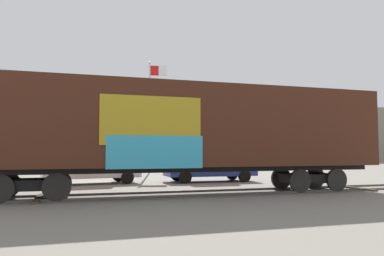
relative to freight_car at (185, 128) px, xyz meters
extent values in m
plane|color=slate|center=(0.40, 0.00, -2.49)|extent=(260.00, 260.00, 0.00)
cube|color=#4C4742|center=(0.03, -0.72, -2.45)|extent=(59.96, 2.50, 0.08)
cube|color=#4C4742|center=(-0.03, 0.72, -2.45)|extent=(59.96, 2.50, 0.08)
cube|color=#423323|center=(7.65, 0.31, -2.45)|extent=(0.34, 2.51, 0.07)
cube|color=#423323|center=(-5.10, -0.20, -2.45)|extent=(0.34, 2.51, 0.07)
cube|color=#472316|center=(0.00, 0.00, 0.08)|extent=(15.58, 3.40, 3.00)
cube|color=#2D2823|center=(0.00, 0.00, 1.70)|extent=(14.71, 0.99, 0.24)
cube|color=#B2931E|center=(-1.48, -1.46, 0.15)|extent=(3.40, 0.17, 1.65)
cube|color=#33A5CC|center=(-1.33, -1.46, -0.90)|extent=(3.26, 0.16, 1.10)
cube|color=black|center=(0.00, 0.00, -1.52)|extent=(15.22, 2.14, 0.20)
cube|color=black|center=(-5.36, -0.21, -1.98)|extent=(2.15, 1.34, 0.36)
cylinder|color=black|center=(-6.24, 0.47, -2.03)|extent=(0.92, 0.16, 0.92)
cylinder|color=black|center=(-4.48, -0.90, -2.03)|extent=(0.92, 0.16, 0.92)
cylinder|color=black|center=(-4.54, 0.54, -2.03)|extent=(0.92, 0.16, 0.92)
cube|color=black|center=(5.36, 0.22, -1.98)|extent=(2.15, 1.34, 0.36)
cylinder|color=black|center=(4.54, -0.54, -2.03)|extent=(0.92, 0.16, 0.92)
cylinder|color=black|center=(4.49, 0.90, -2.03)|extent=(0.92, 0.16, 0.92)
cylinder|color=black|center=(6.24, -0.47, -2.03)|extent=(0.92, 0.16, 0.92)
cylinder|color=black|center=(6.18, 0.97, -2.03)|extent=(0.92, 0.16, 0.92)
cylinder|color=silver|center=(0.67, 13.97, 1.58)|extent=(0.12, 0.12, 8.13)
sphere|color=#D8CC66|center=(0.67, 13.97, 5.73)|extent=(0.18, 0.18, 0.18)
cube|color=red|center=(1.31, 13.83, 5.18)|extent=(1.18, 0.27, 0.74)
cube|color=white|center=(1.61, 13.77, 5.18)|extent=(0.59, 0.16, 0.74)
cube|color=gray|center=(0.40, 55.36, 2.09)|extent=(136.32, 30.67, 9.15)
cube|color=brown|center=(8.19, 46.15, 8.16)|extent=(5.53, 4.14, 3.01)
cube|color=#8C725B|center=(-12.90, 46.15, 8.18)|extent=(4.96, 4.48, 3.04)
cube|color=brown|center=(25.54, 46.15, 7.85)|extent=(5.03, 5.17, 2.38)
cone|color=#193D23|center=(-0.67, 46.47, 8.26)|extent=(1.60, 1.60, 3.21)
cube|color=silver|center=(-3.41, 5.73, -1.78)|extent=(4.92, 2.62, 0.78)
cube|color=#2D333D|center=(-3.53, 5.70, -1.05)|extent=(2.80, 2.06, 0.67)
cylinder|color=black|center=(-2.00, 6.86, -2.17)|extent=(0.67, 0.33, 0.64)
cylinder|color=black|center=(-1.69, 5.18, -2.17)|extent=(0.67, 0.33, 0.64)
cylinder|color=black|center=(-5.12, 6.28, -2.17)|extent=(0.67, 0.33, 0.64)
cylinder|color=black|center=(-4.81, 4.60, -2.17)|extent=(0.67, 0.33, 0.64)
cube|color=navy|center=(2.75, 5.60, -1.85)|extent=(4.84, 1.95, 0.64)
cube|color=#2D333D|center=(2.62, 5.59, -1.20)|extent=(2.37, 1.69, 0.66)
cylinder|color=black|center=(4.35, 6.50, -2.17)|extent=(0.65, 0.24, 0.64)
cylinder|color=black|center=(4.41, 4.81, -2.17)|extent=(0.65, 0.24, 0.64)
cylinder|color=black|center=(1.10, 6.39, -2.17)|extent=(0.65, 0.24, 0.64)
cylinder|color=black|center=(1.16, 4.69, -2.17)|extent=(0.65, 0.24, 0.64)
camera|label=1|loc=(-3.36, -14.00, -0.88)|focal=35.57mm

